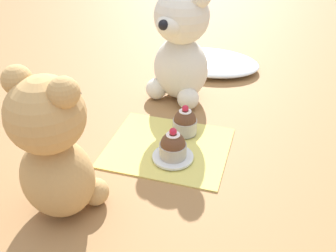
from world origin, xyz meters
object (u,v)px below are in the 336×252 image
teddy_bear_cream (180,46)px  cupcake_near_tan_bear (173,146)px  saucer_plate (173,157)px  cupcake_near_cream_bear (185,123)px  teddy_bear_tan (54,147)px  teaspoon (44,135)px

teddy_bear_cream → cupcake_near_tan_bear: size_ratio=4.33×
cupcake_near_tan_bear → saucer_plate: bearing=0.0°
teddy_bear_cream → saucer_plate: 0.30m
saucer_plate → cupcake_near_cream_bear: bearing=90.0°
teddy_bear_tan → cupcake_near_tan_bear: (0.14, 0.18, -0.10)m
teaspoon → cupcake_near_tan_bear: bearing=-175.6°
teddy_bear_tan → teaspoon: (-0.16, 0.19, -0.13)m
teaspoon → teddy_bear_tan: bearing=134.9°
cupcake_near_cream_bear → teaspoon: 0.32m
cupcake_near_cream_bear → cupcake_near_tan_bear: (0.00, -0.10, 0.00)m
teddy_bear_cream → saucer_plate: size_ratio=3.43×
teddy_bear_tan → saucer_plate: bearing=-118.1°
cupcake_near_cream_bear → saucer_plate: cupcake_near_cream_bear is taller
cupcake_near_cream_bear → teaspoon: size_ratio=0.63×
teddy_bear_cream → teddy_bear_tan: size_ratio=1.10×
teaspoon → teddy_bear_cream: bearing=-128.2°
cupcake_near_cream_bear → cupcake_near_tan_bear: size_ratio=1.04×
cupcake_near_tan_bear → teddy_bear_tan: bearing=-128.3°
teddy_bear_tan → cupcake_near_tan_bear: bearing=-118.1°
teddy_bear_tan → cupcake_near_tan_bear: teddy_bear_tan is taller
teddy_bear_cream → teddy_bear_tan: teddy_bear_cream is taller
teddy_bear_cream → teaspoon: 0.38m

